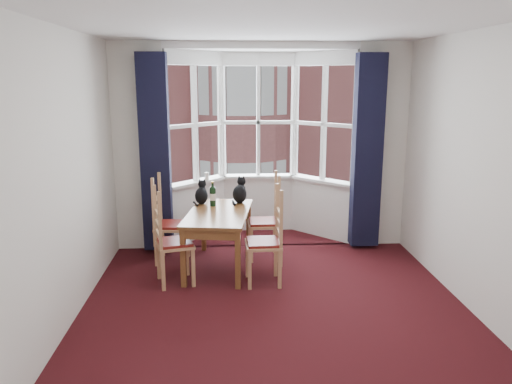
{
  "coord_description": "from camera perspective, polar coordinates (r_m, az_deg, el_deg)",
  "views": [
    {
      "loc": [
        -0.47,
        -4.52,
        2.33
      ],
      "look_at": [
        -0.15,
        1.05,
        1.05
      ],
      "focal_mm": 35.0,
      "sensor_mm": 36.0,
      "label": 1
    }
  ],
  "objects": [
    {
      "name": "wall_right",
      "position": [
        5.23,
        24.91,
        1.47
      ],
      "size": [
        0.0,
        4.5,
        4.5
      ],
      "primitive_type": "plane",
      "rotation": [
        1.57,
        0.0,
        -1.57
      ],
      "color": "silver",
      "rests_on": "floor"
    },
    {
      "name": "bay_window",
      "position": [
        7.35,
        0.38,
        5.65
      ],
      "size": [
        2.76,
        0.94,
        2.8
      ],
      "color": "white",
      "rests_on": "floor"
    },
    {
      "name": "street",
      "position": [
        37.71,
        -2.51,
        0.17
      ],
      "size": [
        80.0,
        80.0,
        0.0
      ],
      "primitive_type": "plane",
      "color": "#333335",
      "rests_on": "ground"
    },
    {
      "name": "chair_left_near",
      "position": [
        5.81,
        -10.16,
        -5.96
      ],
      "size": [
        0.5,
        0.51,
        0.92
      ],
      "color": "tan",
      "rests_on": "floor"
    },
    {
      "name": "wall_back_pier_left",
      "position": [
        6.94,
        -13.13,
        4.88
      ],
      "size": [
        0.7,
        0.12,
        2.8
      ],
      "primitive_type": "cube",
      "color": "silver",
      "rests_on": "floor"
    },
    {
      "name": "chair_left_far",
      "position": [
        6.51,
        -10.39,
        -3.87
      ],
      "size": [
        0.44,
        0.46,
        0.92
      ],
      "color": "tan",
      "rests_on": "floor"
    },
    {
      "name": "chair_right_far",
      "position": [
        6.55,
        1.65,
        -3.57
      ],
      "size": [
        0.41,
        0.43,
        0.92
      ],
      "color": "tan",
      "rests_on": "floor"
    },
    {
      "name": "ceiling",
      "position": [
        4.57,
        2.74,
        18.81
      ],
      "size": [
        4.5,
        4.5,
        0.0
      ],
      "primitive_type": "plane",
      "rotation": [
        3.14,
        0.0,
        0.0
      ],
      "color": "white",
      "rests_on": "floor"
    },
    {
      "name": "curtain_right",
      "position": [
        6.93,
        12.59,
        4.48
      ],
      "size": [
        0.38,
        0.22,
        2.6
      ],
      "primitive_type": "cube",
      "color": "black",
      "rests_on": "floor"
    },
    {
      "name": "floor",
      "position": [
        5.11,
        2.39,
        -14.24
      ],
      "size": [
        4.5,
        4.5,
        0.0
      ],
      "primitive_type": "plane",
      "color": "black",
      "rests_on": "ground"
    },
    {
      "name": "cat_right",
      "position": [
        6.55,
        -1.85,
        -0.05
      ],
      "size": [
        0.25,
        0.3,
        0.36
      ],
      "color": "black",
      "rests_on": "dining_table"
    },
    {
      "name": "wall_back_pier_right",
      "position": [
        7.15,
        14.0,
        5.07
      ],
      "size": [
        0.7,
        0.12,
        2.8
      ],
      "primitive_type": "cube",
      "color": "silver",
      "rests_on": "floor"
    },
    {
      "name": "candle_tall",
      "position": [
        7.26,
        -5.66,
        1.77
      ],
      "size": [
        0.06,
        0.06,
        0.12
      ],
      "primitive_type": "cylinder",
      "color": "white",
      "rests_on": "bay_window"
    },
    {
      "name": "chair_right_near",
      "position": [
        5.76,
        1.74,
        -5.92
      ],
      "size": [
        0.41,
        0.43,
        0.92
      ],
      "color": "tan",
      "rests_on": "floor"
    },
    {
      "name": "cat_left",
      "position": [
        6.54,
        -6.25,
        -0.25
      ],
      "size": [
        0.19,
        0.26,
        0.33
      ],
      "color": "black",
      "rests_on": "dining_table"
    },
    {
      "name": "tenement_building",
      "position": [
        18.55,
        -1.89,
        10.67
      ],
      "size": [
        18.4,
        7.8,
        15.2
      ],
      "color": "#A85956",
      "rests_on": "street"
    },
    {
      "name": "dining_table",
      "position": [
        6.17,
        -4.3,
        -3.1
      ],
      "size": [
        0.9,
        1.43,
        0.73
      ],
      "color": "brown",
      "rests_on": "floor"
    },
    {
      "name": "curtain_left",
      "position": [
        6.73,
        -11.43,
        4.3
      ],
      "size": [
        0.38,
        0.22,
        2.6
      ],
      "primitive_type": "cube",
      "color": "black",
      "rests_on": "floor"
    },
    {
      "name": "wine_bottle",
      "position": [
        6.4,
        -4.96,
        -0.36
      ],
      "size": [
        0.08,
        0.08,
        0.32
      ],
      "color": "black",
      "rests_on": "dining_table"
    },
    {
      "name": "wall_near",
      "position": [
        2.5,
        7.84,
        -9.1
      ],
      "size": [
        4.0,
        0.0,
        4.0
      ],
      "primitive_type": "plane",
      "rotation": [
        -1.57,
        0.0,
        0.0
      ],
      "color": "silver",
      "rests_on": "floor"
    },
    {
      "name": "wall_left",
      "position": [
        4.86,
        -21.6,
        0.97
      ],
      "size": [
        0.0,
        4.5,
        4.5
      ],
      "primitive_type": "plane",
      "rotation": [
        1.57,
        0.0,
        1.57
      ],
      "color": "silver",
      "rests_on": "floor"
    }
  ]
}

